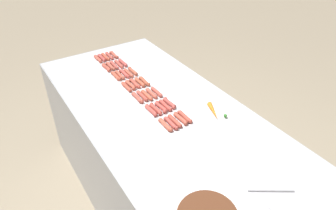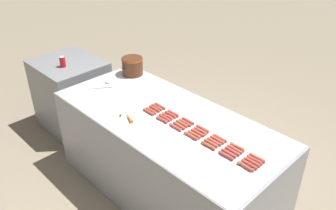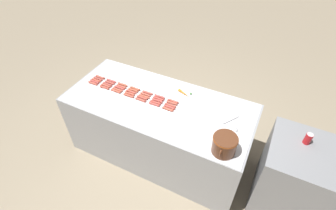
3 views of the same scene
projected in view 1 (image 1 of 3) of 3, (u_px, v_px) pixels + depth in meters
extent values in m
plane|color=gray|center=(163.00, 200.00, 2.54)|extent=(20.00, 20.00, 0.00)
cube|color=#9EA0A5|center=(162.00, 161.00, 2.29)|extent=(1.00, 2.23, 0.90)
cube|color=silver|center=(162.00, 111.00, 2.03)|extent=(0.98, 2.19, 0.00)
cylinder|color=#B04E3F|center=(114.00, 55.00, 2.68)|extent=(0.04, 0.12, 0.03)
sphere|color=#B04E3F|center=(111.00, 53.00, 2.72)|extent=(0.03, 0.03, 0.03)
sphere|color=#B04E3F|center=(117.00, 57.00, 2.64)|extent=(0.03, 0.03, 0.03)
cylinder|color=#B34742|center=(123.00, 63.00, 2.56)|extent=(0.03, 0.11, 0.03)
sphere|color=#B34742|center=(120.00, 60.00, 2.60)|extent=(0.03, 0.03, 0.03)
sphere|color=#B34742|center=(126.00, 65.00, 2.52)|extent=(0.03, 0.03, 0.03)
cylinder|color=#AD503A|center=(133.00, 71.00, 2.44)|extent=(0.03, 0.12, 0.03)
sphere|color=#AD503A|center=(130.00, 68.00, 2.48)|extent=(0.03, 0.03, 0.03)
sphere|color=#AD503A|center=(136.00, 74.00, 2.40)|extent=(0.03, 0.03, 0.03)
cylinder|color=#AB5138|center=(144.00, 81.00, 2.31)|extent=(0.03, 0.12, 0.03)
sphere|color=#AB5138|center=(140.00, 78.00, 2.35)|extent=(0.03, 0.03, 0.03)
sphere|color=#AB5138|center=(149.00, 84.00, 2.28)|extent=(0.03, 0.03, 0.03)
cylinder|color=#B34C3F|center=(157.00, 92.00, 2.19)|extent=(0.03, 0.11, 0.03)
sphere|color=#B34C3F|center=(153.00, 88.00, 2.23)|extent=(0.03, 0.03, 0.03)
sphere|color=#B34C3F|center=(161.00, 96.00, 2.15)|extent=(0.03, 0.03, 0.03)
cylinder|color=#B14840|center=(169.00, 103.00, 2.08)|extent=(0.04, 0.12, 0.03)
sphere|color=#B14840|center=(165.00, 99.00, 2.12)|extent=(0.03, 0.03, 0.03)
sphere|color=#B14840|center=(174.00, 107.00, 2.04)|extent=(0.03, 0.03, 0.03)
cylinder|color=#AE4738|center=(185.00, 117.00, 1.95)|extent=(0.03, 0.12, 0.03)
sphere|color=#AE4738|center=(179.00, 112.00, 1.99)|extent=(0.03, 0.03, 0.03)
sphere|color=#AE4738|center=(190.00, 121.00, 1.91)|extent=(0.03, 0.03, 0.03)
cylinder|color=#AC4940|center=(109.00, 56.00, 2.67)|extent=(0.03, 0.11, 0.03)
sphere|color=#AC4940|center=(107.00, 53.00, 2.71)|extent=(0.03, 0.03, 0.03)
sphere|color=#AC4940|center=(112.00, 58.00, 2.63)|extent=(0.03, 0.03, 0.03)
cylinder|color=#B54C41|center=(119.00, 64.00, 2.54)|extent=(0.03, 0.11, 0.03)
sphere|color=#B54C41|center=(116.00, 61.00, 2.58)|extent=(0.03, 0.03, 0.03)
sphere|color=#B54C41|center=(122.00, 67.00, 2.50)|extent=(0.03, 0.03, 0.03)
cylinder|color=#B35240|center=(129.00, 73.00, 2.42)|extent=(0.03, 0.11, 0.03)
sphere|color=#B35240|center=(125.00, 70.00, 2.46)|extent=(0.03, 0.03, 0.03)
sphere|color=#B35240|center=(132.00, 76.00, 2.38)|extent=(0.03, 0.03, 0.03)
cylinder|color=#B55038|center=(140.00, 82.00, 2.30)|extent=(0.03, 0.12, 0.03)
sphere|color=#B55038|center=(136.00, 79.00, 2.34)|extent=(0.03, 0.03, 0.03)
sphere|color=#B55038|center=(143.00, 86.00, 2.26)|extent=(0.03, 0.03, 0.03)
cylinder|color=#B95241|center=(151.00, 93.00, 2.18)|extent=(0.03, 0.11, 0.03)
sphere|color=#B95241|center=(147.00, 90.00, 2.22)|extent=(0.03, 0.03, 0.03)
sphere|color=#B95241|center=(156.00, 97.00, 2.14)|extent=(0.03, 0.03, 0.03)
cylinder|color=#B3453B|center=(165.00, 105.00, 2.06)|extent=(0.03, 0.11, 0.03)
sphere|color=#B3453B|center=(161.00, 101.00, 2.09)|extent=(0.03, 0.03, 0.03)
sphere|color=#B3453B|center=(170.00, 110.00, 2.02)|extent=(0.03, 0.03, 0.03)
cylinder|color=#B44F3D|center=(180.00, 118.00, 1.94)|extent=(0.03, 0.12, 0.03)
sphere|color=#B44F3D|center=(176.00, 114.00, 1.98)|extent=(0.03, 0.03, 0.03)
sphere|color=#B44F3D|center=(185.00, 123.00, 1.90)|extent=(0.03, 0.03, 0.03)
cylinder|color=#B74D38|center=(106.00, 57.00, 2.65)|extent=(0.03, 0.12, 0.03)
sphere|color=#B74D38|center=(103.00, 54.00, 2.69)|extent=(0.03, 0.03, 0.03)
sphere|color=#B74D38|center=(109.00, 59.00, 2.61)|extent=(0.03, 0.03, 0.03)
cylinder|color=#AC4940|center=(115.00, 65.00, 2.53)|extent=(0.03, 0.12, 0.03)
sphere|color=#AC4940|center=(111.00, 62.00, 2.57)|extent=(0.03, 0.03, 0.03)
sphere|color=#AC4940|center=(118.00, 68.00, 2.49)|extent=(0.03, 0.03, 0.03)
cylinder|color=#B74A42|center=(125.00, 74.00, 2.41)|extent=(0.03, 0.12, 0.03)
sphere|color=#B74A42|center=(121.00, 71.00, 2.45)|extent=(0.03, 0.03, 0.03)
sphere|color=#B74A42|center=(128.00, 77.00, 2.37)|extent=(0.03, 0.03, 0.03)
cylinder|color=#B74B3C|center=(135.00, 83.00, 2.29)|extent=(0.03, 0.12, 0.03)
sphere|color=#B74B3C|center=(131.00, 80.00, 2.33)|extent=(0.03, 0.03, 0.03)
sphere|color=#B74B3C|center=(139.00, 87.00, 2.25)|extent=(0.03, 0.03, 0.03)
cylinder|color=#B4513B|center=(147.00, 95.00, 2.16)|extent=(0.03, 0.11, 0.03)
sphere|color=#B4513B|center=(143.00, 91.00, 2.20)|extent=(0.03, 0.03, 0.03)
sphere|color=#B4513B|center=(152.00, 99.00, 2.12)|extent=(0.03, 0.03, 0.03)
cylinder|color=#B7463D|center=(161.00, 107.00, 2.04)|extent=(0.04, 0.12, 0.03)
sphere|color=#B7463D|center=(157.00, 103.00, 2.08)|extent=(0.03, 0.03, 0.03)
sphere|color=#B7463D|center=(165.00, 112.00, 2.00)|extent=(0.03, 0.03, 0.03)
cylinder|color=#AB4839|center=(175.00, 121.00, 1.92)|extent=(0.03, 0.11, 0.03)
sphere|color=#AB4839|center=(170.00, 116.00, 1.96)|extent=(0.03, 0.03, 0.03)
sphere|color=#AB4839|center=(181.00, 126.00, 1.88)|extent=(0.03, 0.03, 0.03)
cylinder|color=#AF4641|center=(102.00, 58.00, 2.64)|extent=(0.03, 0.12, 0.03)
sphere|color=#AF4641|center=(99.00, 55.00, 2.68)|extent=(0.03, 0.03, 0.03)
sphere|color=#AF4641|center=(104.00, 60.00, 2.59)|extent=(0.03, 0.03, 0.03)
cylinder|color=#AE5140|center=(110.00, 66.00, 2.51)|extent=(0.03, 0.12, 0.03)
sphere|color=#AE5140|center=(107.00, 63.00, 2.55)|extent=(0.03, 0.03, 0.03)
sphere|color=#AE5140|center=(114.00, 69.00, 2.47)|extent=(0.03, 0.03, 0.03)
cylinder|color=#B25340|center=(120.00, 75.00, 2.39)|extent=(0.03, 0.12, 0.03)
sphere|color=#B25340|center=(116.00, 72.00, 2.43)|extent=(0.03, 0.03, 0.03)
sphere|color=#B25340|center=(123.00, 78.00, 2.35)|extent=(0.03, 0.03, 0.03)
cylinder|color=#B54F3C|center=(131.00, 85.00, 2.27)|extent=(0.03, 0.12, 0.03)
sphere|color=#B54F3C|center=(127.00, 82.00, 2.31)|extent=(0.03, 0.03, 0.03)
sphere|color=#B54F3C|center=(134.00, 89.00, 2.23)|extent=(0.03, 0.03, 0.03)
cylinder|color=#AB483C|center=(142.00, 96.00, 2.15)|extent=(0.03, 0.11, 0.03)
sphere|color=#AB483C|center=(138.00, 92.00, 2.19)|extent=(0.03, 0.03, 0.03)
sphere|color=#AB483C|center=(146.00, 100.00, 2.11)|extent=(0.03, 0.03, 0.03)
cylinder|color=#AE453A|center=(156.00, 109.00, 2.02)|extent=(0.03, 0.12, 0.03)
sphere|color=#AE453A|center=(152.00, 105.00, 2.06)|extent=(0.03, 0.03, 0.03)
sphere|color=#AE453A|center=(160.00, 113.00, 1.98)|extent=(0.03, 0.03, 0.03)
cylinder|color=#B14840|center=(171.00, 123.00, 1.90)|extent=(0.03, 0.12, 0.03)
sphere|color=#B14840|center=(166.00, 118.00, 1.94)|extent=(0.03, 0.03, 0.03)
sphere|color=#B14840|center=(176.00, 128.00, 1.86)|extent=(0.03, 0.03, 0.03)
cylinder|color=#B84F3F|center=(98.00, 59.00, 2.62)|extent=(0.03, 0.12, 0.03)
sphere|color=#B84F3F|center=(96.00, 56.00, 2.66)|extent=(0.03, 0.03, 0.03)
sphere|color=#B84F3F|center=(100.00, 61.00, 2.58)|extent=(0.03, 0.03, 0.03)
cylinder|color=#B14939|center=(106.00, 67.00, 2.49)|extent=(0.04, 0.12, 0.03)
sphere|color=#B14939|center=(104.00, 65.00, 2.53)|extent=(0.03, 0.03, 0.03)
sphere|color=#B14939|center=(109.00, 70.00, 2.45)|extent=(0.03, 0.03, 0.03)
cylinder|color=#B84F3A|center=(116.00, 76.00, 2.38)|extent=(0.03, 0.12, 0.03)
sphere|color=#B84F3A|center=(113.00, 73.00, 2.42)|extent=(0.03, 0.03, 0.03)
sphere|color=#B84F3A|center=(120.00, 79.00, 2.34)|extent=(0.03, 0.03, 0.03)
cylinder|color=#B54B38|center=(127.00, 87.00, 2.25)|extent=(0.03, 0.11, 0.03)
sphere|color=#B54B38|center=(123.00, 83.00, 2.29)|extent=(0.03, 0.03, 0.03)
sphere|color=#B54B38|center=(130.00, 90.00, 2.21)|extent=(0.03, 0.03, 0.03)
cylinder|color=#B04D3F|center=(138.00, 98.00, 2.13)|extent=(0.03, 0.12, 0.03)
sphere|color=#B04D3F|center=(133.00, 94.00, 2.17)|extent=(0.03, 0.03, 0.03)
sphere|color=#B04D3F|center=(142.00, 102.00, 2.09)|extent=(0.03, 0.03, 0.03)
cylinder|color=#B6473E|center=(151.00, 110.00, 2.01)|extent=(0.03, 0.12, 0.03)
sphere|color=#B6473E|center=(147.00, 106.00, 2.05)|extent=(0.03, 0.03, 0.03)
sphere|color=#B6473E|center=(155.00, 115.00, 1.97)|extent=(0.03, 0.03, 0.03)
cylinder|color=#B9533D|center=(165.00, 125.00, 1.89)|extent=(0.03, 0.12, 0.03)
sphere|color=#B9533D|center=(160.00, 120.00, 1.92)|extent=(0.03, 0.03, 0.03)
sphere|color=#B9533D|center=(171.00, 130.00, 1.85)|extent=(0.03, 0.03, 0.03)
cylinder|color=#B7B7BC|center=(271.00, 190.00, 1.48)|extent=(0.19, 0.13, 0.01)
cone|color=orange|center=(213.00, 111.00, 2.00)|extent=(0.09, 0.17, 0.03)
sphere|color=#387F2D|center=(225.00, 116.00, 1.96)|extent=(0.02, 0.02, 0.02)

